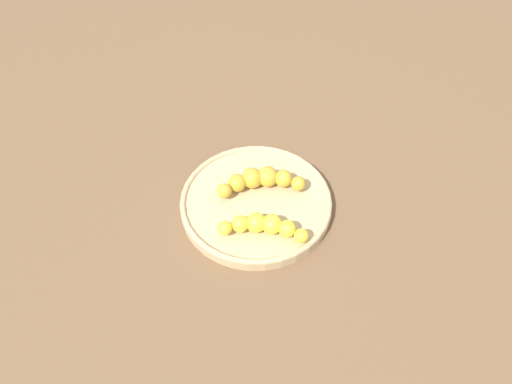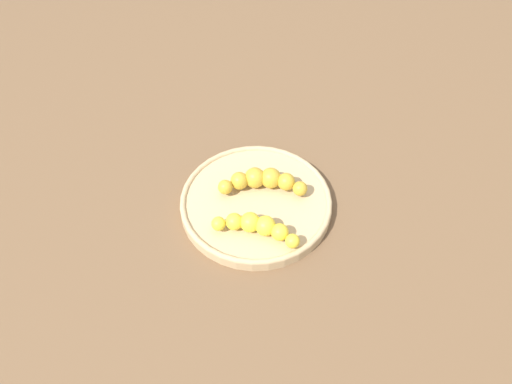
% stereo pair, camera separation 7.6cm
% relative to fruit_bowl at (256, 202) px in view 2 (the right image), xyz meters
% --- Properties ---
extents(ground_plane, '(2.40, 2.40, 0.00)m').
position_rel_fruit_bowl_xyz_m(ground_plane, '(0.00, 0.00, -0.01)').
color(ground_plane, brown).
extents(fruit_bowl, '(0.26, 0.26, 0.02)m').
position_rel_fruit_bowl_xyz_m(fruit_bowl, '(0.00, 0.00, 0.00)').
color(fruit_bowl, tan).
rests_on(fruit_bowl, ground_plane).
extents(banana_spotted, '(0.14, 0.08, 0.04)m').
position_rel_fruit_bowl_xyz_m(banana_spotted, '(-0.00, 0.03, 0.03)').
color(banana_spotted, gold).
rests_on(banana_spotted, fruit_bowl).
extents(banana_yellow, '(0.14, 0.06, 0.03)m').
position_rel_fruit_bowl_xyz_m(banana_yellow, '(0.03, -0.06, 0.02)').
color(banana_yellow, yellow).
rests_on(banana_yellow, fruit_bowl).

